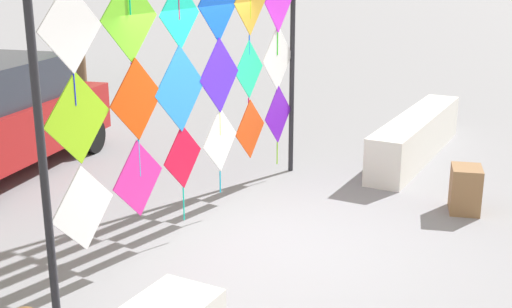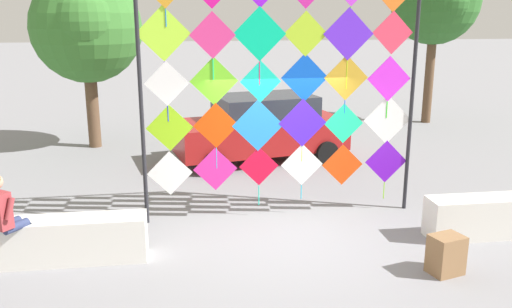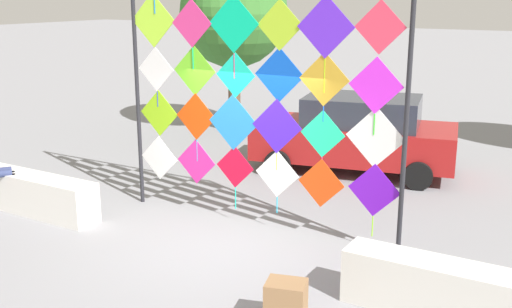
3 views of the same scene
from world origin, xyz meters
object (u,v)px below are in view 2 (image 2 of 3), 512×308
Objects in this scene: parked_car at (261,128)px; cardboard_box_large at (446,255)px; seated_vendor at (6,214)px; tree_broadleaf at (435,1)px; tree_far_right at (86,27)px; kite_display_rack at (283,72)px.

parked_car reaches higher than cardboard_box_large.
parked_car is at bearing 51.48° from seated_vendor.
parked_car is 0.83× the size of tree_broadleaf.
parked_car is 0.96× the size of tree_far_right.
kite_display_rack is at bearing -93.05° from parked_car.
tree_far_right is at bearing -169.06° from tree_broadleaf.
tree_far_right is 10.72m from tree_broadleaf.
kite_display_rack is 7.05m from tree_far_right.
tree_far_right is (-4.30, 1.87, 2.39)m from parked_car.
cardboard_box_large is at bearing -53.60° from kite_display_rack.
tree_far_right is 0.87× the size of tree_broadleaf.
tree_far_right reaches higher than parked_car.
seated_vendor is 0.34× the size of parked_car.
tree_far_right is at bearing 125.90° from cardboard_box_large.
seated_vendor is 0.28× the size of tree_broadleaf.
kite_display_rack is 0.91× the size of tree_broadleaf.
tree_broadleaf is (10.50, 2.03, 0.71)m from tree_far_right.
tree_far_right is at bearing 156.54° from parked_car.
tree_broadleaf is (10.62, 9.45, 3.02)m from seated_vendor.
tree_broadleaf reaches higher than kite_display_rack.
tree_broadleaf reaches higher than seated_vendor.
kite_display_rack is at bearing 126.40° from cardboard_box_large.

